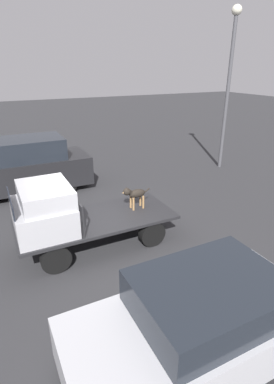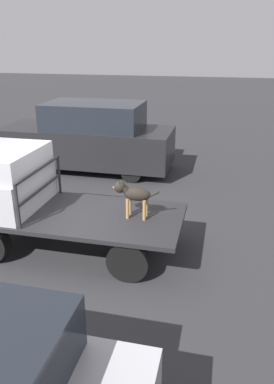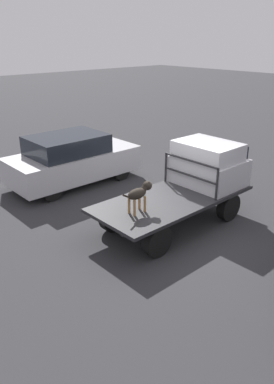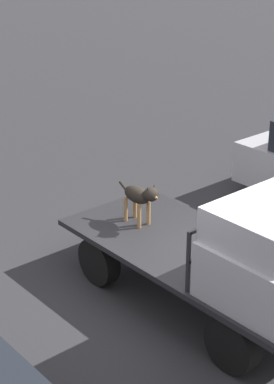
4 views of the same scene
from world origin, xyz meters
name	(u,v)px [view 3 (image 3 of 4)]	position (x,y,z in m)	size (l,w,h in m)	color
ground_plane	(172,225)	(0.00, 0.00, 0.00)	(80.00, 80.00, 0.00)	#2D2D30
flatbed_truck	(173,204)	(0.00, 0.00, 0.58)	(4.20, 1.84, 0.78)	black
truck_cab	(208,164)	(1.33, 0.00, 1.33)	(1.38, 1.72, 1.15)	#B7B7BC
truck_headboard	(190,171)	(0.60, 0.00, 1.32)	(0.04, 1.72, 0.82)	#232326
dog	(140,193)	(-1.17, -0.07, 1.23)	(0.87, 0.24, 0.70)	#9E7547
parked_sedan	(72,159)	(-0.25, 4.17, 0.81)	(4.17, 1.87, 1.61)	black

